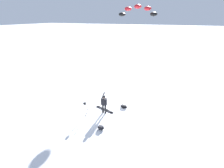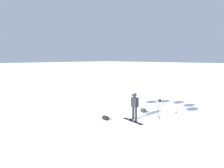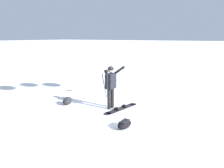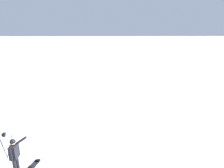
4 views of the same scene
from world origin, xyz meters
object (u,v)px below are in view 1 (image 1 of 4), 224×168
Objects in this scene: snowboard at (105,110)px; camera_tripod at (85,107)px; traction_kite at (138,10)px; gear_bag_large at (124,106)px; snowboarder at (104,102)px; gear_bag_small at (101,128)px.

camera_tripod is at bearing -36.72° from snowboard.
camera_tripod is at bearing -7.40° from traction_kite.
snowboard is at bearing -57.20° from gear_bag_large.
gear_bag_large is at bearing 8.31° from traction_kite.
snowboarder is 1.50m from camera_tripod.
snowboarder is 2.04m from gear_bag_small.
camera_tripod reaches higher than gear_bag_small.
traction_kite is at bearing 179.11° from snowboarder.
traction_kite is 3.46× the size of camera_tripod.
traction_kite is 10.84m from gear_bag_large.
gear_bag_large is 0.48× the size of camera_tripod.
snowboard is 1.67m from gear_bag_large.
gear_bag_small is at bearing 18.23° from snowboard.
gear_bag_small is (1.76, 0.55, -0.86)m from snowboarder.
gear_bag_large is 1.21× the size of gear_bag_small.
snowboarder is at bearing -162.52° from gear_bag_small.
snowboarder is 1.32× the size of camera_tripod.
camera_tripod is (9.89, -1.29, -6.81)m from traction_kite.
camera_tripod is 2.52× the size of gear_bag_small.
traction_kite is (-8.92, 0.14, 6.72)m from snowboarder.
camera_tripod is at bearing -46.95° from gear_bag_large.
snowboard is at bearing 143.28° from camera_tripod.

